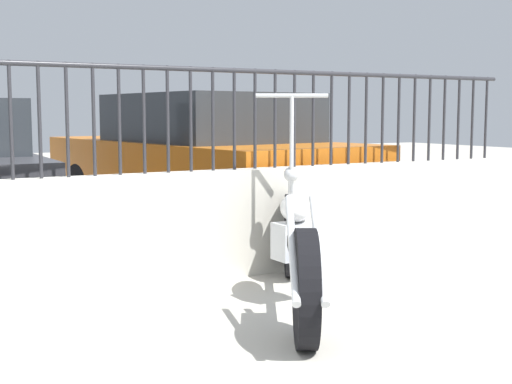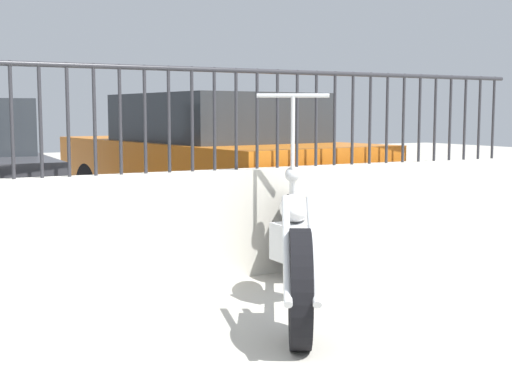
{
  "view_description": "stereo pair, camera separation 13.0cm",
  "coord_description": "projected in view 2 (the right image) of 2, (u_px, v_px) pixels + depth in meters",
  "views": [
    {
      "loc": [
        -0.6,
        -2.38,
        1.25
      ],
      "look_at": [
        1.87,
        1.83,
        0.7
      ],
      "focal_mm": 50.0,
      "sensor_mm": 36.0,
      "label": 1
    },
    {
      "loc": [
        -0.48,
        -2.44,
        1.25
      ],
      "look_at": [
        1.87,
        1.83,
        0.7
      ],
      "focal_mm": 50.0,
      "sensor_mm": 36.0,
      "label": 2
    }
  ],
  "objects": [
    {
      "name": "motorcycle_blue",
      "position": [
        296.0,
        248.0,
        4.46
      ],
      "size": [
        1.27,
        2.06,
        1.39
      ],
      "rotation": [
        0.0,
        0.0,
        1.04
      ],
      "color": "black",
      "rests_on": "ground_plane"
    },
    {
      "name": "car_orange",
      "position": [
        209.0,
        160.0,
        7.88
      ],
      "size": [
        2.26,
        4.43,
        1.44
      ],
      "rotation": [
        0.0,
        0.0,
        1.68
      ],
      "color": "black",
      "rests_on": "ground_plane"
    }
  ]
}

